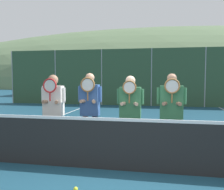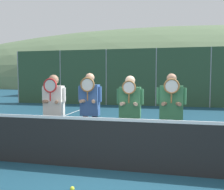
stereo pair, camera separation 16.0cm
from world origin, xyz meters
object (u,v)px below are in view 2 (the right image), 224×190
object	(u,v)px
player_rightmost	(171,109)
car_left_of_center	(169,90)
player_leftmost	(54,106)
car_far_left	(96,89)
tennis_ball_on_court	(72,189)
player_center_left	(90,107)
player_center_right	(130,109)

from	to	relation	value
player_rightmost	car_left_of_center	distance (m)	12.29
car_left_of_center	player_leftmost	bearing A→B (deg)	-102.29
car_left_of_center	player_rightmost	bearing A→B (deg)	-90.23
car_far_left	tennis_ball_on_court	size ratio (longest dim) A/B	69.87
player_center_left	player_rightmost	distance (m)	1.78
player_leftmost	player_rightmost	size ratio (longest dim) A/B	0.99
player_rightmost	tennis_ball_on_court	world-z (taller)	player_rightmost
player_center_left	player_leftmost	bearing A→B (deg)	-175.55
player_leftmost	player_center_right	xyz separation A→B (m)	(1.76, 0.09, -0.03)
player_leftmost	tennis_ball_on_court	world-z (taller)	player_leftmost
player_rightmost	car_far_left	xyz separation A→B (m)	(-5.09, 11.97, -0.18)
car_left_of_center	tennis_ball_on_court	bearing A→B (deg)	-96.23
car_far_left	car_left_of_center	distance (m)	5.14
player_center_left	player_center_right	world-z (taller)	player_center_left
player_center_right	car_left_of_center	world-z (taller)	player_center_right
player_center_right	car_far_left	distance (m)	12.61
player_center_left	tennis_ball_on_court	xyz separation A→B (m)	(0.29, -1.85, -1.04)
player_center_left	player_rightmost	size ratio (longest dim) A/B	1.01
player_leftmost	car_left_of_center	distance (m)	12.58
player_center_left	player_center_right	distance (m)	0.91
player_leftmost	player_center_left	bearing A→B (deg)	4.45
player_center_left	car_left_of_center	world-z (taller)	player_center_left
player_rightmost	tennis_ball_on_court	size ratio (longest dim) A/B	26.72
player_center_right	player_rightmost	bearing A→B (deg)	-5.45
player_rightmost	tennis_ball_on_court	xyz separation A→B (m)	(-1.49, -1.79, -1.04)
car_far_left	car_left_of_center	bearing A→B (deg)	3.57
player_center_right	tennis_ball_on_court	size ratio (longest dim) A/B	26.08
player_leftmost	tennis_ball_on_court	bearing A→B (deg)	-57.43
player_center_left	player_rightmost	xyz separation A→B (m)	(1.78, -0.06, 0.00)
player_center_right	car_far_left	world-z (taller)	player_center_right
player_leftmost	player_center_right	world-z (taller)	player_leftmost
player_center_right	tennis_ball_on_court	xyz separation A→B (m)	(-0.62, -1.87, -1.02)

